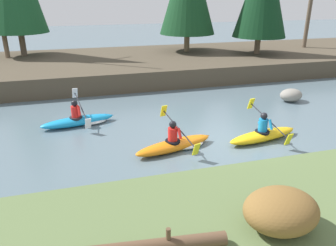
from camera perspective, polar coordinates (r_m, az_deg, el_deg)
name	(u,v)px	position (r m, az deg, el deg)	size (l,w,h in m)	color
ground_plane	(228,141)	(11.26, 10.42, -3.13)	(90.00, 90.00, 0.00)	slate
riverbank_far	(153,64)	(20.93, -2.58, 10.23)	(44.00, 8.74, 1.00)	#4C4233
bare_tree_mid_upstream	(310,3)	(26.04, 23.53, 18.63)	(3.54, 3.49, 6.41)	brown
shrub_clump_second	(281,210)	(6.30, 19.06, -14.20)	(1.37, 1.14, 0.74)	brown
kayaker_lead	(264,134)	(11.54, 16.31, -1.86)	(2.79, 2.06, 1.20)	yellow
kayaker_middle	(177,144)	(10.45, 1.60, -3.60)	(2.78, 2.04, 1.20)	orange
kayaker_trailing	(81,120)	(12.79, -14.96, 0.52)	(2.79, 2.06, 1.20)	#1993D6
boulder_midstream	(291,95)	(16.11, 20.64, 4.57)	(1.04, 0.81, 0.59)	gray
driftwood_log	(156,246)	(5.68, -2.05, -20.61)	(2.36, 0.51, 0.44)	brown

